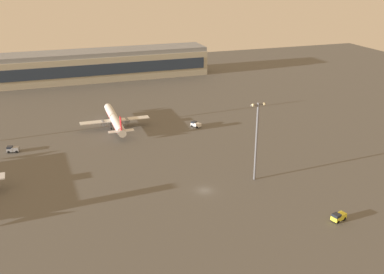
{
  "coord_description": "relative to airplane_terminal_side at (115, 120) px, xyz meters",
  "views": [
    {
      "loc": [
        -42.44,
        -111.16,
        62.41
      ],
      "look_at": [
        7.5,
        32.89,
        4.0
      ],
      "focal_mm": 42.45,
      "sensor_mm": 36.0,
      "label": 1
    }
  ],
  "objects": [
    {
      "name": "apron_light_east",
      "position": [
        32.33,
        -61.0,
        10.69
      ],
      "size": [
        4.8,
        0.9,
        24.68
      ],
      "color": "slate",
      "rests_on": "ground"
    },
    {
      "name": "baggage_tractor",
      "position": [
        -38.75,
        -13.54,
        -2.3
      ],
      "size": [
        4.48,
        2.86,
        2.25
      ],
      "rotation": [
        0.0,
        0.0,
        1.34
      ],
      "color": "gray",
      "rests_on": "ground"
    },
    {
      "name": "maintenance_van",
      "position": [
        42.02,
        -90.01,
        -2.3
      ],
      "size": [
        4.52,
        3.03,
        2.25
      ],
      "rotation": [
        0.0,
        0.0,
        1.85
      ],
      "color": "yellow",
      "rests_on": "ground"
    },
    {
      "name": "airplane_terminal_side",
      "position": [
        0.0,
        0.0,
        0.0
      ],
      "size": [
        27.79,
        35.76,
        9.19
      ],
      "rotation": [
        0.0,
        0.0,
        -0.01
      ],
      "color": "silver",
      "rests_on": "ground"
    },
    {
      "name": "ground_plane",
      "position": [
        15.13,
        -62.92,
        -3.47
      ],
      "size": [
        416.0,
        416.0,
        0.0
      ],
      "primitive_type": "plane",
      "color": "#56544F"
    },
    {
      "name": "cargo_loader",
      "position": [
        31.27,
        -9.83,
        -2.3
      ],
      "size": [
        3.8,
        4.56,
        2.25
      ],
      "rotation": [
        0.0,
        0.0,
        0.54
      ],
      "color": "white",
      "rests_on": "ground"
    },
    {
      "name": "terminal_building",
      "position": [
        8.37,
        86.45,
        4.62
      ],
      "size": [
        121.02,
        22.4,
        16.4
      ],
      "color": "#B2AD99",
      "rests_on": "ground"
    }
  ]
}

